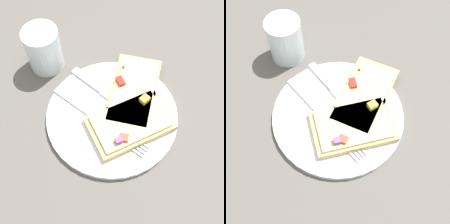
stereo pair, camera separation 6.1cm
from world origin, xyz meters
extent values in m
plane|color=#56514C|center=(0.00, 0.00, 0.00)|extent=(4.00, 4.00, 0.00)
cylinder|color=white|center=(0.00, 0.00, 0.01)|extent=(0.26, 0.26, 0.01)
cube|color=#B7B7BC|center=(-0.02, 0.06, 0.01)|extent=(0.02, 0.14, 0.01)
cube|color=#B7B7BC|center=(-0.03, -0.04, 0.01)|extent=(0.03, 0.06, 0.01)
cube|color=#B7B7BC|center=(-0.04, -0.08, 0.01)|extent=(0.01, 0.03, 0.00)
cube|color=#B7B7BC|center=(-0.03, -0.08, 0.01)|extent=(0.01, 0.03, 0.00)
cube|color=#B7B7BC|center=(-0.03, -0.08, 0.01)|extent=(0.01, 0.03, 0.00)
cube|color=#B7B7BC|center=(-0.02, -0.09, 0.01)|extent=(0.01, 0.03, 0.00)
cube|color=#B7B7BC|center=(0.04, 0.09, 0.01)|extent=(0.02, 0.08, 0.01)
cube|color=#B7B7BC|center=(0.03, -0.02, 0.01)|extent=(0.03, 0.13, 0.00)
cube|color=tan|center=(0.00, -0.04, 0.02)|extent=(0.18, 0.16, 0.01)
cube|color=#E5CC7A|center=(0.00, -0.04, 0.03)|extent=(0.16, 0.14, 0.01)
cube|color=#934C8E|center=(-0.05, -0.05, 0.04)|extent=(0.02, 0.02, 0.01)
cube|color=#D14733|center=(-0.04, -0.05, 0.04)|extent=(0.02, 0.02, 0.01)
cube|color=tan|center=(0.06, -0.01, 0.02)|extent=(0.20, 0.15, 0.01)
cube|color=#E5CC7A|center=(0.06, -0.01, 0.03)|extent=(0.18, 0.13, 0.01)
sphere|color=#388433|center=(0.10, 0.04, 0.04)|extent=(0.01, 0.01, 0.01)
cube|color=red|center=(0.06, 0.02, 0.04)|extent=(0.02, 0.03, 0.01)
cube|color=yellow|center=(0.05, -0.04, 0.04)|extent=(0.02, 0.02, 0.01)
sphere|color=tan|center=(0.00, 0.00, 0.02)|extent=(0.01, 0.01, 0.01)
sphere|color=tan|center=(-0.03, -0.01, 0.02)|extent=(0.01, 0.01, 0.01)
sphere|color=tan|center=(0.01, -0.09, 0.02)|extent=(0.01, 0.01, 0.01)
cylinder|color=silver|center=(0.03, 0.20, 0.05)|extent=(0.07, 0.07, 0.10)
camera|label=1|loc=(-0.24, -0.17, 0.56)|focal=50.00mm
camera|label=2|loc=(-0.20, -0.22, 0.56)|focal=50.00mm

